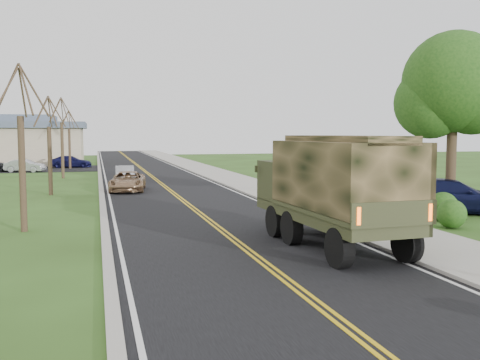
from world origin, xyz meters
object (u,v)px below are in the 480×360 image
object	(u,v)px
suv_champagne	(128,181)
sedan_silver	(125,175)
pickup_navy	(450,196)
military_truck	(333,184)

from	to	relation	value
suv_champagne	sedan_silver	bearing A→B (deg)	96.35
suv_champagne	pickup_navy	size ratio (longest dim) A/B	0.83
suv_champagne	military_truck	bearing A→B (deg)	-66.49
suv_champagne	sedan_silver	size ratio (longest dim) A/B	1.18
military_truck	sedan_silver	xyz separation A→B (m)	(-5.15, 23.96, -1.40)
sedan_silver	pickup_navy	distance (m)	22.91
sedan_silver	military_truck	bearing A→B (deg)	-76.43
military_truck	pickup_navy	distance (m)	9.92
suv_champagne	pickup_navy	world-z (taller)	pickup_navy
military_truck	suv_champagne	bearing A→B (deg)	103.24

